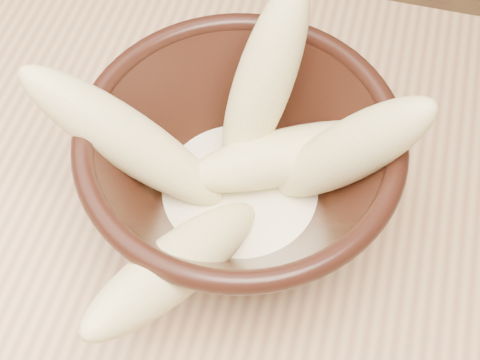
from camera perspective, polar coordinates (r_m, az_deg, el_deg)
name	(u,v)px	position (r m, az deg, el deg)	size (l,w,h in m)	color
table	(8,327)	(0.63, -19.21, -11.74)	(1.20, 0.80, 0.75)	tan
bowl	(240,172)	(0.49, 0.00, 0.65)	(0.23, 0.23, 0.12)	black
milk_puddle	(240,194)	(0.52, 0.00, -1.17)	(0.13, 0.13, 0.02)	#F2ECC3
banana_upright	(263,84)	(0.48, 1.99, 8.23)	(0.04, 0.04, 0.16)	#CCC079
banana_left	(128,140)	(0.48, -9.52, 3.35)	(0.04, 0.04, 0.17)	#CCC079
banana_right	(348,151)	(0.46, 9.24, 2.45)	(0.04, 0.04, 0.15)	#CCC079
banana_across	(286,156)	(0.50, 3.97, 2.03)	(0.04, 0.04, 0.16)	#CCC079
banana_front	(179,263)	(0.44, -5.24, -7.11)	(0.04, 0.04, 0.18)	#CCC079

